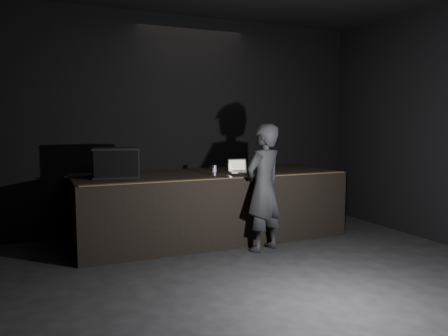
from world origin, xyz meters
name	(u,v)px	position (x,y,z in m)	size (l,w,h in m)	color
ground	(310,303)	(0.00, 0.00, 0.00)	(7.00, 7.00, 0.00)	black
room_walls	(315,95)	(0.00, 0.00, 2.02)	(6.10, 7.10, 3.52)	black
stage_riser	(209,205)	(0.00, 2.73, 0.50)	(4.00, 1.50, 1.00)	black
riser_lip	(227,178)	(0.00, 2.02, 1.01)	(3.92, 0.10, 0.01)	brown
stage_monitor	(116,163)	(-1.39, 2.71, 1.21)	(0.70, 0.57, 0.42)	black
cable	(94,176)	(-1.67, 2.92, 1.01)	(0.02, 0.02, 0.79)	black
laptop	(238,169)	(0.46, 2.64, 1.05)	(0.33, 0.31, 0.20)	silver
beer_can	(214,170)	(-0.04, 2.40, 1.07)	(0.06, 0.06, 0.15)	silver
plastic_cup	(249,165)	(0.85, 3.06, 1.06)	(0.09, 0.09, 0.11)	white
wii_remote	(229,177)	(0.05, 2.08, 1.01)	(0.03, 0.14, 0.03)	silver
person	(264,188)	(0.44, 1.78, 0.88)	(0.64, 0.42, 1.75)	black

